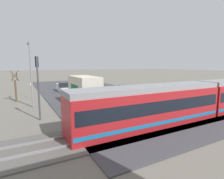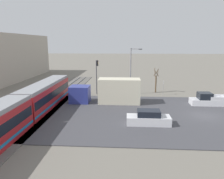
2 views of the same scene
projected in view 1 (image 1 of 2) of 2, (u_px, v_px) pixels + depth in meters
The scene contains 11 objects.
ground_plane at pixel (91, 91), 34.16m from camera, with size 320.00×320.00×0.00m, color slate.
road_surface at pixel (91, 91), 34.16m from camera, with size 18.10×50.63×0.08m.
rail_bed at pixel (173, 120), 16.07m from camera, with size 59.58×4.40×0.22m.
light_rail_tram at pixel (205, 98), 17.94m from camera, with size 28.58×2.68×4.47m.
box_truck at pixel (88, 93), 21.15m from camera, with size 2.61×10.26×3.59m.
pickup_truck at pixel (63, 88), 33.77m from camera, with size 1.92×5.33×1.76m.
sedan_car_0 at pixel (125, 91), 29.48m from camera, with size 1.77×4.70×1.58m.
traffic_light_pole at pixel (38, 80), 15.85m from camera, with size 0.28×0.47×5.86m.
street_tree at pixel (16, 88), 24.20m from camera, with size 1.03×0.86×4.35m.
street_lamp_near_crossing at pixel (31, 69), 20.86m from camera, with size 0.36×1.95×7.89m.
no_parking_sign at pixel (32, 89), 26.10m from camera, with size 0.32×0.08×2.46m.
Camera 1 is at (12.34, 31.72, 5.08)m, focal length 28.00 mm.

